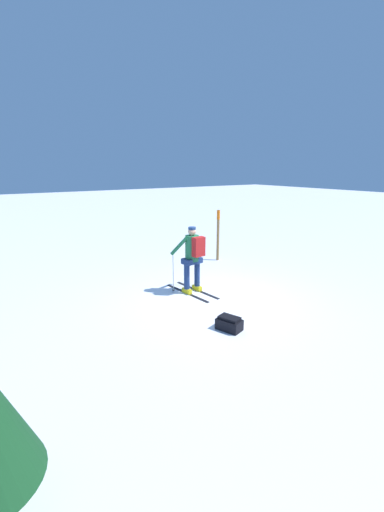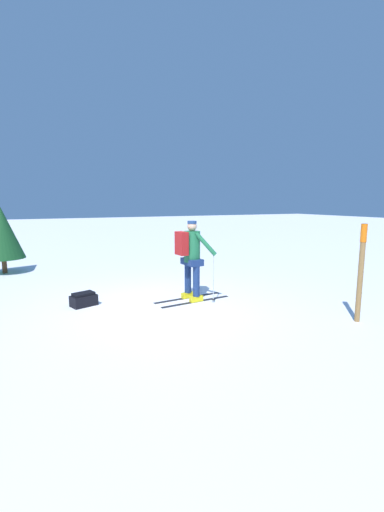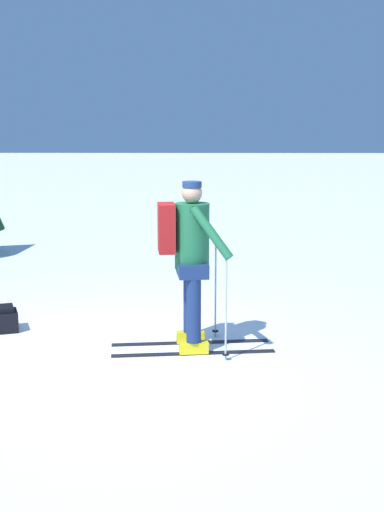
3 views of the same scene
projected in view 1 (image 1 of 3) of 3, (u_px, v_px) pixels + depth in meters
name	position (u px, v px, depth m)	size (l,w,h in m)	color
ground_plane	(212.00, 299.00, 8.71)	(80.00, 80.00, 0.00)	white
skier	(193.00, 255.00, 8.92)	(1.73, 0.94, 1.76)	black
dropped_backpack	(229.00, 324.00, 7.04)	(0.58, 0.46, 0.29)	black
trail_marker	(218.00, 232.00, 12.03)	(0.11, 0.11, 1.79)	olive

